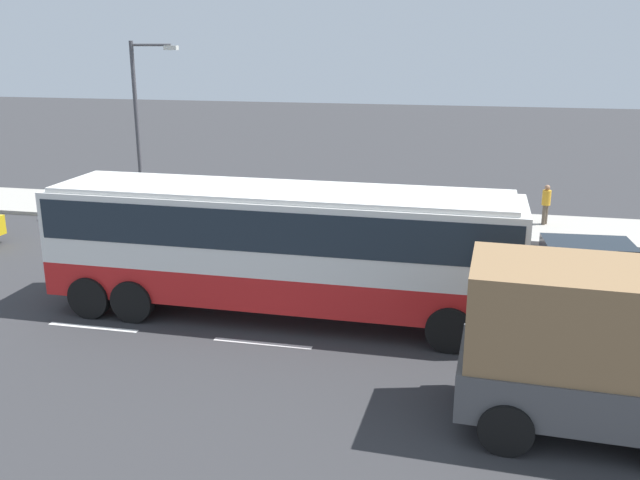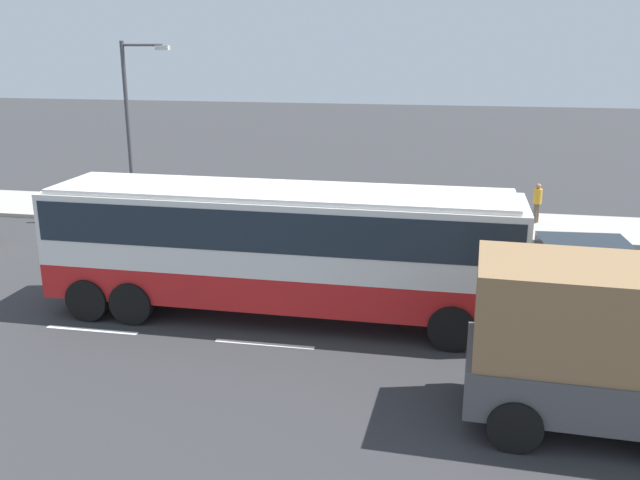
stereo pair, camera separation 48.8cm
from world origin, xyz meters
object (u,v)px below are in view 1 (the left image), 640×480
Objects in this scene: street_lamp at (141,117)px; pedestrian_at_crossing at (507,211)px; coach_bus at (280,238)px; pedestrian_near_curb at (546,202)px; car_red_compact at (597,267)px.

pedestrian_at_crossing is at bearing 0.21° from street_lamp.
coach_bus is 7.36× the size of pedestrian_at_crossing.
street_lamp is at bearing 40.17° from pedestrian_near_curb.
pedestrian_near_curb is at bearing 55.00° from coach_bus.
car_red_compact is 7.16m from pedestrian_near_curb.
car_red_compact is at bearing 128.34° from pedestrian_near_curb.
pedestrian_at_crossing is 0.24× the size of street_lamp.
street_lamp is at bearing -91.46° from pedestrian_at_crossing.
pedestrian_at_crossing is (-2.22, 5.13, 0.27)m from car_red_compact.
pedestrian_near_curb is at bearing 141.41° from pedestrian_at_crossing.
coach_bus is 2.70× the size of car_red_compact.
pedestrian_at_crossing is at bearing 85.62° from pedestrian_near_curb.
car_red_compact is 0.66× the size of street_lamp.
coach_bus is 10.39m from pedestrian_at_crossing.
coach_bus is 7.85× the size of pedestrian_near_curb.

